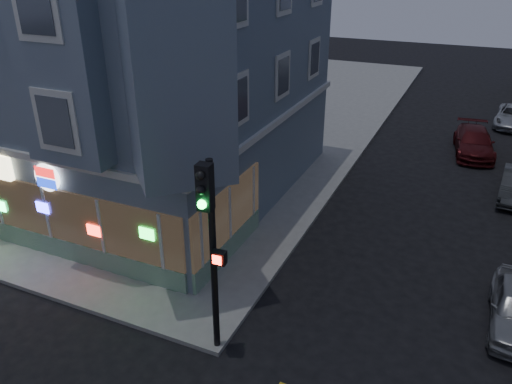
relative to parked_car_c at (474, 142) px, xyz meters
The scene contains 5 objects.
ground 23.32m from the parked_car_c, 111.65° to the right, with size 120.00×120.00×0.00m, color black.
sidewalk_nw 22.15m from the parked_car_c, behind, with size 33.00×42.00×0.15m, color gray.
corner_building 18.80m from the parked_car_c, 143.82° to the right, with size 14.60×14.60×11.40m.
parked_car_c is the anchor object (origin of this frame).
traffic_signal 20.61m from the parked_car_c, 106.50° to the right, with size 0.67×0.64×5.67m.
Camera 1 is at (8.29, -7.19, 10.21)m, focal length 35.00 mm.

